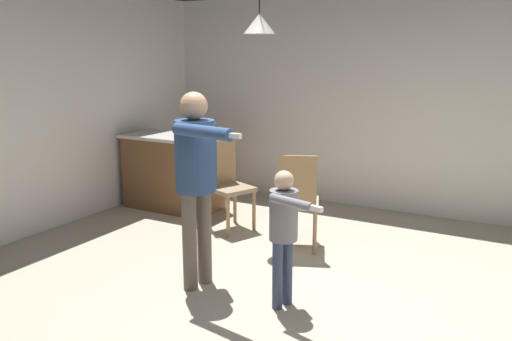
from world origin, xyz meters
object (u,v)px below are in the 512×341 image
person_child (284,224)px  dining_chair_by_counter (298,198)px  person_adult (196,169)px  kitchen_counter (173,172)px  dining_chair_near_wall (227,182)px

person_child → dining_chair_by_counter: person_child is taller
person_adult → person_child: bearing=100.4°
kitchen_counter → person_child: (2.46, -1.78, 0.21)m
kitchen_counter → dining_chair_by_counter: (2.03, -0.59, 0.07)m
kitchen_counter → dining_chair_near_wall: (1.04, -0.35, 0.07)m
person_adult → dining_chair_by_counter: size_ratio=1.66×
person_adult → dining_chair_near_wall: person_adult is taller
person_child → dining_chair_by_counter: (-0.43, 1.18, -0.14)m
person_adult → dining_chair_near_wall: (-0.61, 1.43, -0.48)m
person_adult → dining_chair_by_counter: bearing=172.4°
person_adult → kitchen_counter: bearing=-127.5°
dining_chair_by_counter → dining_chair_near_wall: bearing=143.8°
person_adult → dining_chair_near_wall: bearing=-147.2°
kitchen_counter → person_child: person_child is taller
person_child → dining_chair_near_wall: (-1.41, 1.42, -0.14)m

